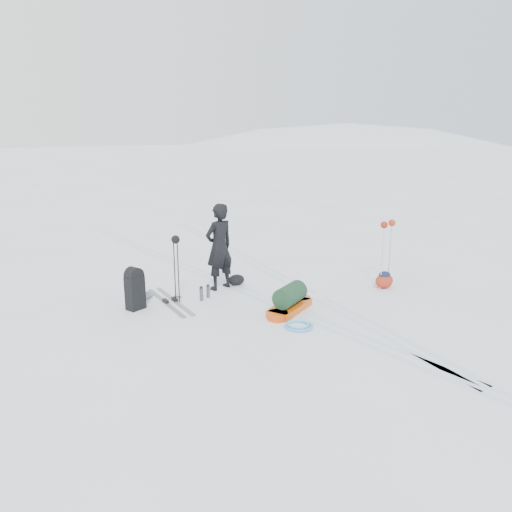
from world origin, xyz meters
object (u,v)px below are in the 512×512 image
(pulk_sled, at_px, (290,301))
(ski_poles_black, at_px, (176,248))
(skier, at_px, (219,247))
(expedition_rucksack, at_px, (136,289))

(pulk_sled, distance_m, ski_poles_black, 2.59)
(skier, bearing_deg, pulk_sled, 92.86)
(skier, bearing_deg, ski_poles_black, 3.68)
(expedition_rucksack, bearing_deg, pulk_sled, -55.83)
(pulk_sled, xyz_separation_m, expedition_rucksack, (-2.47, 1.91, 0.19))
(skier, relative_size, pulk_sled, 1.32)
(pulk_sled, height_order, expedition_rucksack, expedition_rucksack)
(skier, height_order, expedition_rucksack, skier)
(pulk_sled, relative_size, ski_poles_black, 1.04)
(pulk_sled, height_order, ski_poles_black, ski_poles_black)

